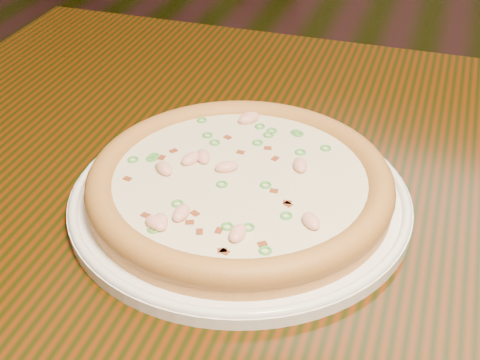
% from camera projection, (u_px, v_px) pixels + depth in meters
% --- Properties ---
extents(hero_table, '(1.20, 0.80, 0.75)m').
position_uv_depth(hero_table, '(355.00, 269.00, 0.75)').
color(hero_table, black).
rests_on(hero_table, ground).
extents(plate, '(0.35, 0.35, 0.02)m').
position_uv_depth(plate, '(240.00, 197.00, 0.68)').
color(plate, white).
rests_on(plate, hero_table).
extents(pizza, '(0.31, 0.31, 0.03)m').
position_uv_depth(pizza, '(240.00, 182.00, 0.67)').
color(pizza, '#CE834E').
rests_on(pizza, plate).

